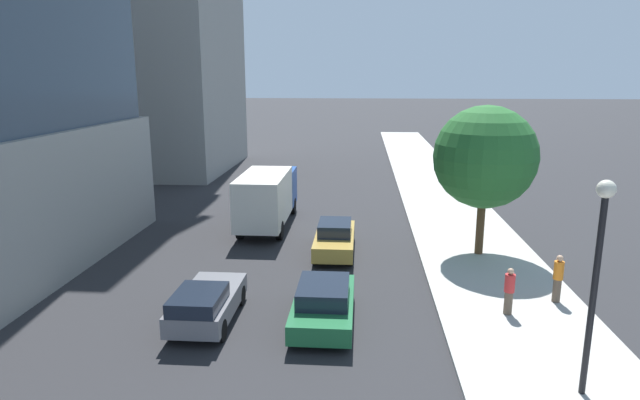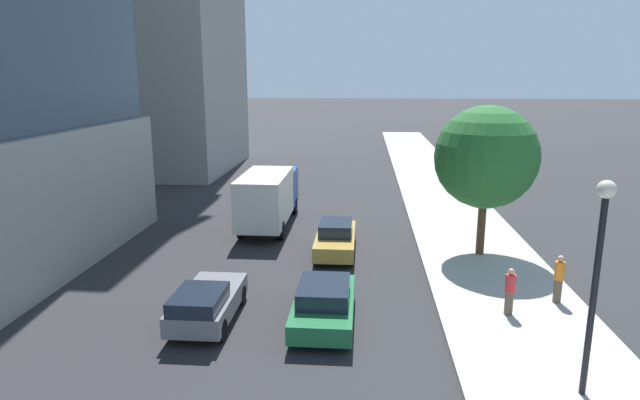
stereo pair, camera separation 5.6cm
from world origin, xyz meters
The scene contains 9 objects.
sidewalk centered at (8.39, 20.00, 0.07)m, with size 5.28×120.00×0.15m, color #B2AFA8.
street_lamp centered at (8.74, 15.22, 3.78)m, with size 0.44×0.44×5.51m.
street_tree centered at (8.43, 26.28, 4.54)m, with size 4.50×4.50×6.65m.
car_gold centered at (1.89, 26.29, 0.72)m, with size 1.76×4.71×1.49m.
car_green centered at (1.89, 18.98, 0.71)m, with size 1.95×4.41×1.42m.
car_gray centered at (-1.95, 18.64, 0.74)m, with size 1.79×4.05×1.43m.
box_truck centered at (-1.95, 30.47, 1.74)m, with size 2.30×7.61×3.06m.
pedestrian_red_shirt centered at (8.07, 19.85, 0.98)m, with size 0.34×0.34×1.63m.
pedestrian_orange_shirt centered at (10.05, 21.01, 1.04)m, with size 0.34×0.34×1.74m.
Camera 2 is at (3.10, 2.49, 8.01)m, focal length 30.32 mm.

